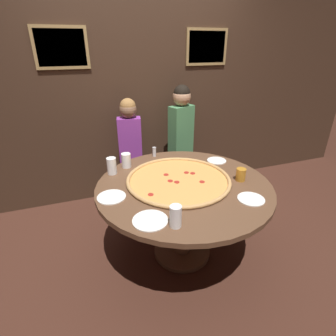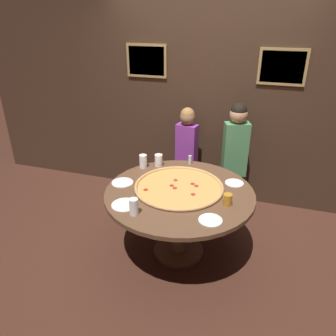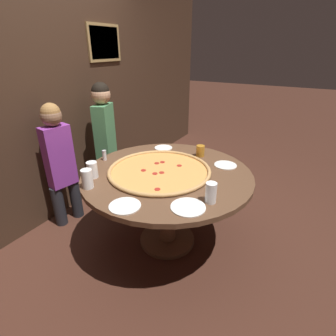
% 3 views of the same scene
% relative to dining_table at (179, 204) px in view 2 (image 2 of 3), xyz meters
% --- Properties ---
extents(ground_plane, '(24.00, 24.00, 0.00)m').
position_rel_dining_table_xyz_m(ground_plane, '(0.00, 0.00, -0.59)').
color(ground_plane, '#422319').
extents(back_wall, '(6.40, 0.08, 2.60)m').
position_rel_dining_table_xyz_m(back_wall, '(0.00, 1.32, 0.71)').
color(back_wall, '#3D281C').
rests_on(back_wall, ground_plane).
extents(dining_table, '(1.45, 1.45, 0.74)m').
position_rel_dining_table_xyz_m(dining_table, '(0.00, 0.00, 0.00)').
color(dining_table, brown).
rests_on(dining_table, ground_plane).
extents(giant_pizza, '(0.88, 0.88, 0.03)m').
position_rel_dining_table_xyz_m(giant_pizza, '(-0.02, 0.06, 0.16)').
color(giant_pizza, '#E0994C').
rests_on(giant_pizza, dining_table).
extents(drink_cup_beside_pizza, '(0.08, 0.08, 0.11)m').
position_rel_dining_table_xyz_m(drink_cup_beside_pizza, '(0.47, -0.10, 0.20)').
color(drink_cup_beside_pizza, '#BC7A23').
rests_on(drink_cup_beside_pizza, dining_table).
extents(drink_cup_near_right, '(0.08, 0.08, 0.15)m').
position_rel_dining_table_xyz_m(drink_cup_near_right, '(-0.27, -0.49, 0.22)').
color(drink_cup_near_right, white).
rests_on(drink_cup_near_right, dining_table).
extents(drink_cup_centre_back, '(0.08, 0.08, 0.15)m').
position_rel_dining_table_xyz_m(drink_cup_centre_back, '(-0.53, 0.39, 0.22)').
color(drink_cup_centre_back, white).
rests_on(drink_cup_centre_back, dining_table).
extents(drink_cup_near_left, '(0.09, 0.09, 0.13)m').
position_rel_dining_table_xyz_m(drink_cup_near_left, '(-0.38, 0.48, 0.21)').
color(drink_cup_near_left, white).
rests_on(drink_cup_near_left, dining_table).
extents(white_plate_left_side, '(0.24, 0.24, 0.01)m').
position_rel_dining_table_xyz_m(white_plate_left_side, '(-0.40, -0.39, 0.15)').
color(white_plate_left_side, white).
rests_on(white_plate_left_side, dining_table).
extents(white_plate_near_front, '(0.22, 0.22, 0.01)m').
position_rel_dining_table_xyz_m(white_plate_near_front, '(-0.60, -0.01, 0.15)').
color(white_plate_near_front, white).
rests_on(white_plate_near_front, dining_table).
extents(white_plate_far_back, '(0.19, 0.19, 0.01)m').
position_rel_dining_table_xyz_m(white_plate_far_back, '(0.48, 0.32, 0.15)').
color(white_plate_far_back, white).
rests_on(white_plate_far_back, dining_table).
extents(white_plate_right_side, '(0.20, 0.20, 0.01)m').
position_rel_dining_table_xyz_m(white_plate_right_side, '(0.38, -0.39, 0.15)').
color(white_plate_right_side, white).
rests_on(white_plate_right_side, dining_table).
extents(condiment_shaker, '(0.04, 0.04, 0.10)m').
position_rel_dining_table_xyz_m(condiment_shaker, '(-0.06, 0.64, 0.20)').
color(condiment_shaker, silver).
rests_on(condiment_shaker, dining_table).
extents(diner_centre_back, '(0.33, 0.19, 1.26)m').
position_rel_dining_table_xyz_m(diner_centre_back, '(-0.21, 1.09, 0.12)').
color(diner_centre_back, '#232328').
rests_on(diner_centre_back, ground_plane).
extents(diner_far_right, '(0.36, 0.24, 1.38)m').
position_rel_dining_table_xyz_m(diner_far_right, '(0.40, 1.04, 0.19)').
color(diner_far_right, '#232328').
rests_on(diner_far_right, ground_plane).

